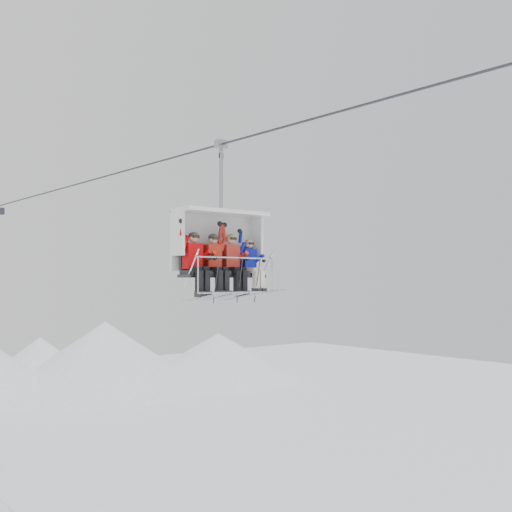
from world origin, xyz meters
TOP-DOWN VIEW (x-y plane):
  - haul_cable at (0.00, 0.00)m, footprint 0.06×50.00m
  - chairlift_carrier at (0.00, 1.57)m, footprint 2.56×1.17m
  - skier_far_left at (-0.91, 1.27)m, footprint 0.44×1.69m
  - skier_center_left at (-0.31, 1.27)m, footprint 0.43×1.69m
  - skier_center_right at (0.26, 1.27)m, footprint 0.44×1.69m
  - skier_far_right at (0.85, 1.26)m, footprint 0.38×1.69m

SIDE VIEW (x-z plane):
  - skier_far_right at x=0.85m, z-range 9.41..10.95m
  - skier_center_left at x=-0.31m, z-range 9.38..11.08m
  - skier_far_left at x=-0.91m, z-range 9.38..11.10m
  - skier_center_right at x=0.26m, z-range 9.38..11.10m
  - chairlift_carrier at x=0.00m, z-range 8.72..12.70m
  - haul_cable at x=0.00m, z-range 13.27..13.33m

